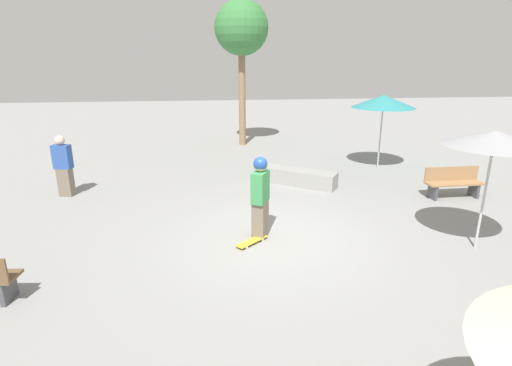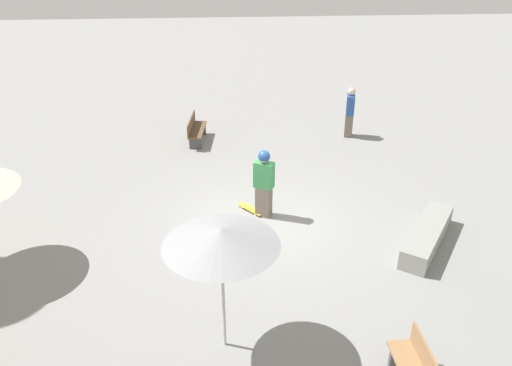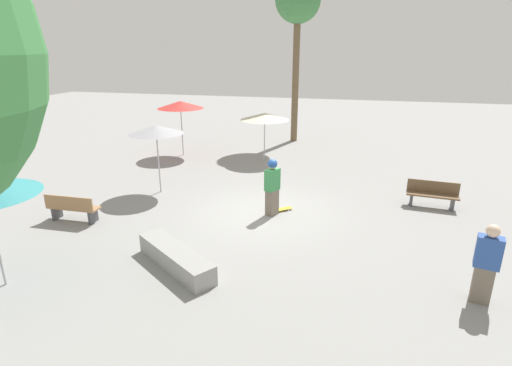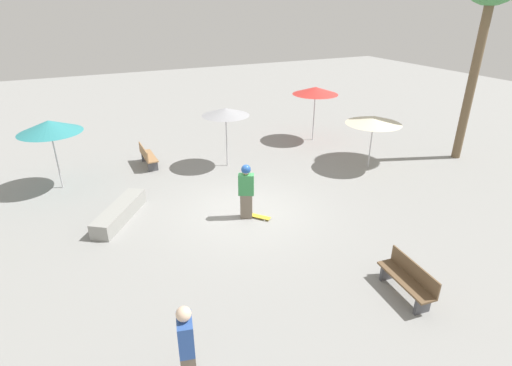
{
  "view_description": "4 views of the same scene",
  "coord_description": "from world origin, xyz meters",
  "px_view_note": "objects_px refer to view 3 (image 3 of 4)",
  "views": [
    {
      "loc": [
        -7.83,
        1.36,
        3.76
      ],
      "look_at": [
        -0.04,
        0.4,
        1.3
      ],
      "focal_mm": 28.0,
      "sensor_mm": 36.0,
      "label": 1
    },
    {
      "loc": [
        -0.87,
        -10.64,
        6.71
      ],
      "look_at": [
        -0.05,
        0.63,
        0.75
      ],
      "focal_mm": 35.0,
      "sensor_mm": 36.0,
      "label": 2
    },
    {
      "loc": [
        11.5,
        2.57,
        5.01
      ],
      "look_at": [
        -0.01,
        -0.26,
        0.96
      ],
      "focal_mm": 28.0,
      "sensor_mm": 36.0,
      "label": 3
    },
    {
      "loc": [
        4.63,
        10.51,
        6.35
      ],
      "look_at": [
        -0.12,
        0.49,
        1.24
      ],
      "focal_mm": 28.0,
      "sensor_mm": 36.0,
      "label": 4
    }
  ],
  "objects_px": {
    "skater_main": "(272,185)",
    "concrete_ledge": "(176,258)",
    "bench_far": "(432,195)",
    "palm_tree_right": "(298,5)",
    "shade_umbrella_red": "(180,105)",
    "bench_near": "(73,208)",
    "bystander_watching": "(486,264)",
    "shade_umbrella_grey": "(156,130)",
    "shade_umbrella_cream": "(265,116)",
    "skateboard": "(281,209)"
  },
  "relations": [
    {
      "from": "skater_main",
      "to": "bench_near",
      "type": "distance_m",
      "value": 6.06
    },
    {
      "from": "skater_main",
      "to": "shade_umbrella_red",
      "type": "relative_size",
      "value": 0.69
    },
    {
      "from": "bench_near",
      "to": "shade_umbrella_red",
      "type": "relative_size",
      "value": 0.62
    },
    {
      "from": "skater_main",
      "to": "skateboard",
      "type": "distance_m",
      "value": 0.99
    },
    {
      "from": "bench_far",
      "to": "palm_tree_right",
      "type": "xyz_separation_m",
      "value": [
        -8.68,
        -5.91,
        6.61
      ]
    },
    {
      "from": "concrete_ledge",
      "to": "bench_near",
      "type": "xyz_separation_m",
      "value": [
        -1.73,
        -4.13,
        0.19
      ]
    },
    {
      "from": "skateboard",
      "to": "shade_umbrella_cream",
      "type": "xyz_separation_m",
      "value": [
        -5.97,
        -1.88,
        1.96
      ]
    },
    {
      "from": "bench_near",
      "to": "skater_main",
      "type": "bearing_deg",
      "value": 17.95
    },
    {
      "from": "shade_umbrella_red",
      "to": "palm_tree_right",
      "type": "height_order",
      "value": "palm_tree_right"
    },
    {
      "from": "skater_main",
      "to": "concrete_ledge",
      "type": "xyz_separation_m",
      "value": [
        3.68,
        -1.58,
        -0.73
      ]
    },
    {
      "from": "shade_umbrella_cream",
      "to": "bench_far",
      "type": "bearing_deg",
      "value": 56.46
    },
    {
      "from": "bench_far",
      "to": "bystander_watching",
      "type": "bearing_deg",
      "value": 97.22
    },
    {
      "from": "shade_umbrella_cream",
      "to": "bystander_watching",
      "type": "relative_size",
      "value": 1.27
    },
    {
      "from": "skateboard",
      "to": "concrete_ledge",
      "type": "bearing_deg",
      "value": -155.18
    },
    {
      "from": "shade_umbrella_red",
      "to": "bystander_watching",
      "type": "distance_m",
      "value": 14.51
    },
    {
      "from": "bench_near",
      "to": "palm_tree_right",
      "type": "height_order",
      "value": "palm_tree_right"
    },
    {
      "from": "skater_main",
      "to": "bench_near",
      "type": "bearing_deg",
      "value": 135.94
    },
    {
      "from": "shade_umbrella_cream",
      "to": "shade_umbrella_red",
      "type": "height_order",
      "value": "shade_umbrella_red"
    },
    {
      "from": "bench_near",
      "to": "shade_umbrella_cream",
      "type": "relative_size",
      "value": 0.73
    },
    {
      "from": "skateboard",
      "to": "shade_umbrella_cream",
      "type": "relative_size",
      "value": 0.33
    },
    {
      "from": "palm_tree_right",
      "to": "skater_main",
      "type": "bearing_deg",
      "value": 5.03
    },
    {
      "from": "concrete_ledge",
      "to": "bench_near",
      "type": "bearing_deg",
      "value": -112.74
    },
    {
      "from": "bench_far",
      "to": "shade_umbrella_cream",
      "type": "bearing_deg",
      "value": -27.66
    },
    {
      "from": "bench_near",
      "to": "shade_umbrella_red",
      "type": "xyz_separation_m",
      "value": [
        -8.1,
        0.02,
        2.01
      ]
    },
    {
      "from": "bench_near",
      "to": "concrete_ledge",
      "type": "bearing_deg",
      "value": -23.55
    },
    {
      "from": "shade_umbrella_grey",
      "to": "palm_tree_right",
      "type": "distance_m",
      "value": 11.16
    },
    {
      "from": "bystander_watching",
      "to": "bench_far",
      "type": "bearing_deg",
      "value": 104.26
    },
    {
      "from": "concrete_ledge",
      "to": "shade_umbrella_cream",
      "type": "distance_m",
      "value": 10.12
    },
    {
      "from": "skater_main",
      "to": "palm_tree_right",
      "type": "distance_m",
      "value": 12.22
    },
    {
      "from": "skateboard",
      "to": "shade_umbrella_red",
      "type": "xyz_separation_m",
      "value": [
        -5.84,
        -5.92,
        2.37
      ]
    },
    {
      "from": "bench_near",
      "to": "bench_far",
      "type": "height_order",
      "value": "same"
    },
    {
      "from": "skater_main",
      "to": "skateboard",
      "type": "height_order",
      "value": "skater_main"
    },
    {
      "from": "bench_near",
      "to": "bystander_watching",
      "type": "distance_m",
      "value": 10.93
    },
    {
      "from": "shade_umbrella_grey",
      "to": "bystander_watching",
      "type": "bearing_deg",
      "value": 64.64
    },
    {
      "from": "shade_umbrella_red",
      "to": "palm_tree_right",
      "type": "distance_m",
      "value": 7.96
    },
    {
      "from": "bench_near",
      "to": "shade_umbrella_grey",
      "type": "relative_size",
      "value": 0.66
    },
    {
      "from": "concrete_ledge",
      "to": "palm_tree_right",
      "type": "xyz_separation_m",
      "value": [
        -14.24,
        0.65,
        6.8
      ]
    },
    {
      "from": "skateboard",
      "to": "bench_far",
      "type": "height_order",
      "value": "bench_far"
    },
    {
      "from": "skater_main",
      "to": "concrete_ledge",
      "type": "relative_size",
      "value": 0.74
    },
    {
      "from": "concrete_ledge",
      "to": "shade_umbrella_grey",
      "type": "xyz_separation_m",
      "value": [
        -4.74,
        -2.77,
        2.05
      ]
    },
    {
      "from": "shade_umbrella_cream",
      "to": "bystander_watching",
      "type": "xyz_separation_m",
      "value": [
        9.7,
        6.76,
        -1.15
      ]
    },
    {
      "from": "shade_umbrella_cream",
      "to": "shade_umbrella_grey",
      "type": "distance_m",
      "value": 5.88
    },
    {
      "from": "skater_main",
      "to": "concrete_ledge",
      "type": "bearing_deg",
      "value": -176.13
    },
    {
      "from": "shade_umbrella_cream",
      "to": "shade_umbrella_red",
      "type": "bearing_deg",
      "value": -88.17
    },
    {
      "from": "bystander_watching",
      "to": "shade_umbrella_cream",
      "type": "bearing_deg",
      "value": 137.8
    },
    {
      "from": "shade_umbrella_cream",
      "to": "bystander_watching",
      "type": "distance_m",
      "value": 11.88
    },
    {
      "from": "skateboard",
      "to": "bystander_watching",
      "type": "relative_size",
      "value": 0.42
    },
    {
      "from": "shade_umbrella_cream",
      "to": "skater_main",
      "type": "bearing_deg",
      "value": 14.8
    },
    {
      "from": "skater_main",
      "to": "skateboard",
      "type": "bearing_deg",
      "value": -7.57
    },
    {
      "from": "skateboard",
      "to": "bench_near",
      "type": "height_order",
      "value": "bench_near"
    }
  ]
}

